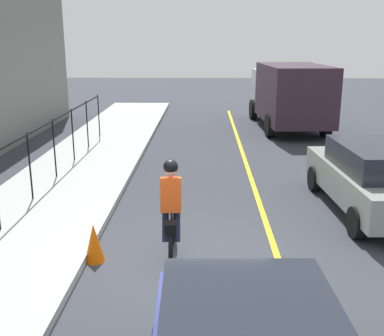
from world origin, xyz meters
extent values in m
plane|color=#31343B|center=(0.00, 0.00, 0.00)|extent=(80.00, 80.00, 0.00)
cube|color=yellow|center=(0.00, -1.60, 0.00)|extent=(36.00, 0.12, 0.01)
cylinder|color=black|center=(2.85, 3.80, 0.95)|extent=(0.04, 0.04, 1.60)
cylinder|color=black|center=(4.70, 3.80, 0.95)|extent=(0.04, 0.04, 1.60)
cylinder|color=black|center=(6.55, 3.80, 0.95)|extent=(0.04, 0.04, 1.60)
cylinder|color=black|center=(8.40, 3.80, 0.95)|extent=(0.04, 0.04, 1.60)
cylinder|color=black|center=(10.25, 3.80, 0.95)|extent=(0.04, 0.04, 1.60)
torus|color=black|center=(0.74, 0.34, 0.33)|extent=(0.66, 0.08, 0.66)
torus|color=black|center=(-0.30, 0.30, 0.33)|extent=(0.66, 0.08, 0.66)
cube|color=black|center=(0.22, 0.32, 0.58)|extent=(0.93, 0.07, 0.24)
cylinder|color=black|center=(0.07, 0.31, 0.73)|extent=(0.03, 0.03, 0.35)
cube|color=#E44D16|center=(0.12, 0.32, 1.21)|extent=(0.35, 0.37, 0.63)
sphere|color=tan|center=(0.17, 0.32, 1.62)|extent=(0.22, 0.22, 0.22)
sphere|color=black|center=(0.17, 0.32, 1.70)|extent=(0.26, 0.26, 0.26)
cylinder|color=#191E38|center=(0.10, 0.41, 0.68)|extent=(0.34, 0.13, 0.65)
cylinder|color=#191E38|center=(0.10, 0.21, 0.68)|extent=(0.34, 0.13, 0.65)
cube|color=black|center=(-0.25, 0.30, 0.75)|extent=(0.25, 0.21, 0.18)
cube|color=gray|center=(2.64, -4.05, 0.67)|extent=(4.49, 2.02, 0.70)
cube|color=#1E232D|center=(2.44, -4.06, 1.30)|extent=(2.54, 1.71, 0.56)
cylinder|color=black|center=(4.09, -3.13, 0.32)|extent=(0.65, 0.25, 0.64)
cylinder|color=black|center=(4.18, -4.83, 0.32)|extent=(0.65, 0.25, 0.64)
cylinder|color=black|center=(1.11, -3.28, 0.32)|extent=(0.65, 0.25, 0.64)
cube|color=#32212E|center=(12.06, -3.96, 1.63)|extent=(4.88, 2.65, 2.30)
cube|color=silver|center=(15.48, -3.78, 1.43)|extent=(1.94, 2.30, 1.90)
cylinder|color=black|center=(15.28, -2.67, 0.48)|extent=(0.97, 0.35, 0.96)
cylinder|color=black|center=(15.40, -4.91, 0.48)|extent=(0.97, 0.35, 0.96)
cylinder|color=black|center=(10.95, -2.90, 0.48)|extent=(0.97, 0.35, 0.96)
cylinder|color=black|center=(11.07, -5.14, 0.48)|extent=(0.97, 0.35, 0.96)
cone|color=#F25F06|center=(-0.03, 1.67, 0.35)|extent=(0.36, 0.36, 0.70)
camera|label=1|loc=(-7.59, -0.25, 3.83)|focal=43.88mm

